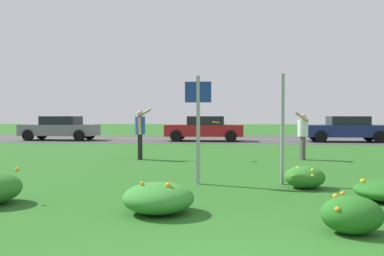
% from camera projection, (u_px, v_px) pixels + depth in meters
% --- Properties ---
extents(ground_plane, '(120.00, 120.00, 0.00)m').
position_uv_depth(ground_plane, '(233.00, 157.00, 14.88)').
color(ground_plane, '#26601E').
extents(highway_strip, '(120.00, 9.39, 0.01)m').
position_uv_depth(highway_strip, '(232.00, 139.00, 26.17)').
color(highway_strip, '#424244').
rests_on(highway_strip, ground).
extents(highway_center_stripe, '(120.00, 0.16, 0.00)m').
position_uv_depth(highway_center_stripe, '(232.00, 139.00, 26.17)').
color(highway_center_stripe, yellow).
rests_on(highway_center_stripe, ground).
extents(daylily_clump_near_camera, '(0.81, 0.74, 0.45)m').
position_uv_depth(daylily_clump_near_camera, '(305.00, 177.00, 8.36)').
color(daylily_clump_near_camera, '#2D7526').
rests_on(daylily_clump_near_camera, ground).
extents(daylily_clump_mid_left, '(0.76, 0.61, 0.48)m').
position_uv_depth(daylily_clump_mid_left, '(352.00, 215.00, 5.12)').
color(daylily_clump_mid_left, '#23661E').
rests_on(daylily_clump_mid_left, ground).
extents(daylily_clump_front_right, '(1.08, 1.09, 0.50)m').
position_uv_depth(daylily_clump_front_right, '(158.00, 198.00, 6.20)').
color(daylily_clump_front_right, '#337F2D').
rests_on(daylily_clump_front_right, ground).
extents(sign_post_near_path, '(0.56, 0.10, 2.32)m').
position_uv_depth(sign_post_near_path, '(198.00, 118.00, 8.82)').
color(sign_post_near_path, '#93969B').
rests_on(sign_post_near_path, ground).
extents(sign_post_by_roadside, '(0.07, 0.10, 2.36)m').
position_uv_depth(sign_post_by_roadside, '(282.00, 129.00, 8.81)').
color(sign_post_by_roadside, '#93969B').
rests_on(sign_post_by_roadside, ground).
extents(person_thrower_blue_shirt, '(0.53, 0.51, 1.74)m').
position_uv_depth(person_thrower_blue_shirt, '(140.00, 130.00, 13.86)').
color(person_thrower_blue_shirt, '#2D4C9E').
rests_on(person_thrower_blue_shirt, ground).
extents(person_catcher_white_shirt, '(0.49, 0.51, 1.62)m').
position_uv_depth(person_catcher_white_shirt, '(303.00, 132.00, 13.80)').
color(person_catcher_white_shirt, silver).
rests_on(person_catcher_white_shirt, ground).
extents(frisbee_orange, '(0.25, 0.25, 0.06)m').
position_uv_depth(frisbee_orange, '(216.00, 122.00, 13.70)').
color(frisbee_orange, orange).
extents(car_navy_center_left, '(4.50, 2.00, 1.45)m').
position_uv_depth(car_navy_center_left, '(346.00, 129.00, 23.45)').
color(car_navy_center_left, navy).
rests_on(car_navy_center_left, ground).
extents(car_red_center_right, '(4.50, 2.00, 1.45)m').
position_uv_depth(car_red_center_right, '(205.00, 128.00, 24.20)').
color(car_red_center_right, maroon).
rests_on(car_red_center_right, ground).
extents(car_gray_rightmost, '(4.50, 2.00, 1.45)m').
position_uv_depth(car_gray_rightmost, '(60.00, 128.00, 25.02)').
color(car_gray_rightmost, slate).
rests_on(car_gray_rightmost, ground).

